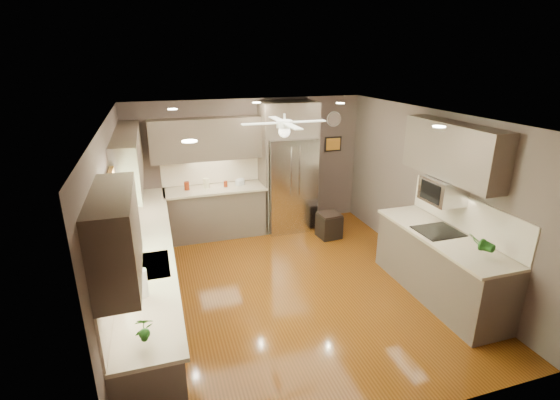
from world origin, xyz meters
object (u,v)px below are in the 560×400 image
canister_a (187,186)px  stool (329,225)px  paper_towel (141,283)px  bowl (240,184)px  microwave (443,190)px  soap_bottle (135,250)px  potted_plant_right (480,243)px  canister_d (226,184)px  potted_plant_left (144,328)px  canister_c (206,183)px  refrigerator (289,169)px

canister_a → stool: canister_a is taller
stool → paper_towel: bearing=-141.2°
bowl → microwave: (2.27, -2.77, 0.51)m
soap_bottle → potted_plant_right: bearing=-17.2°
canister_d → stool: bearing=-22.4°
microwave → bowl: bearing=129.2°
potted_plant_right → stool: size_ratio=0.73×
canister_a → potted_plant_right: potted_plant_right is taller
bowl → stool: (1.51, -0.76, -0.73)m
potted_plant_left → stool: bearing=46.3°
microwave → paper_towel: microwave is taller
potted_plant_right → soap_bottle: bearing=162.8°
microwave → paper_towel: size_ratio=1.76×
potted_plant_left → microwave: microwave is taller
canister_c → soap_bottle: 2.76m
canister_a → bowl: 0.98m
stool → paper_towel: paper_towel is taller
paper_towel → canister_d: bearing=66.5°
bowl → paper_towel: size_ratio=0.70×
bowl → stool: bowl is taller
canister_c → microwave: (2.89, -2.80, 0.45)m
canister_c → potted_plant_right: (2.77, -3.71, 0.08)m
soap_bottle → refrigerator: size_ratio=0.07×
potted_plant_right → refrigerator: refrigerator is taller
canister_a → paper_towel: bearing=-102.6°
potted_plant_right → refrigerator: bearing=108.4°
bowl → canister_c: bearing=177.2°
canister_a → potted_plant_left: 4.18m
canister_a → stool: size_ratio=0.32×
potted_plant_right → stool: potted_plant_right is taller
refrigerator → microwave: bearing=-63.9°
canister_c → canister_d: 0.35m
soap_bottle → canister_d: bearing=57.8°
canister_d → soap_bottle: size_ratio=0.61×
canister_d → microwave: microwave is taller
paper_towel → bowl: bearing=62.7°
refrigerator → microwave: (1.33, -2.71, 0.29)m
potted_plant_left → refrigerator: refrigerator is taller
soap_bottle → potted_plant_right: (3.95, -1.22, 0.08)m
canister_c → stool: size_ratio=0.38×
potted_plant_left → microwave: bearing=18.7°
soap_bottle → refrigerator: bearing=41.0°
soap_bottle → bowl: 3.06m
canister_d → paper_towel: bearing=-113.5°
canister_d → potted_plant_right: size_ratio=0.31×
paper_towel → refrigerator: bearing=51.0°
microwave → stool: (-0.76, 2.01, -1.24)m
potted_plant_right → microwave: (0.13, 0.91, 0.37)m
canister_d → potted_plant_left: 4.34m
canister_a → stool: 2.72m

